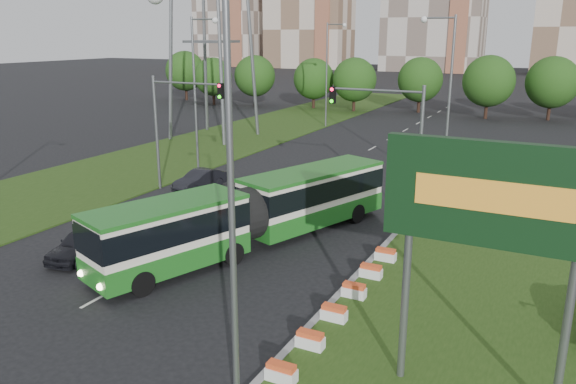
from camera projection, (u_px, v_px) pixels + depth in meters
The scene contains 17 objects.
ground at pixel (235, 260), 27.65m from camera, with size 360.00×360.00×0.00m, color black.
grass_median at pixel (533, 249), 28.87m from camera, with size 14.00×60.00×0.15m, color #234112.
median_kerb at pixel (401, 229), 31.88m from camera, with size 0.30×60.00×0.18m, color gray.
left_verge at pixel (215, 143), 56.91m from camera, with size 12.00×110.00×0.10m, color #234112.
lane_markings at pixel (333, 170), 46.13m from camera, with size 0.20×100.00×0.01m, color silver, non-canonical shape.
flower_planters at pixel (344, 301), 22.47m from camera, with size 1.10×11.50×0.60m, color white, non-canonical shape.
billboard at pixel (492, 207), 15.50m from camera, with size 6.00×0.37×8.00m.
traffic_mast_median at pixel (394, 130), 32.71m from camera, with size 5.76×0.32×8.00m.
traffic_mast_left at pixel (174, 116), 38.42m from camera, with size 5.76×0.32×8.00m.
street_lamps at pixel (276, 111), 35.91m from camera, with size 36.00×60.00×12.00m, color slate, non-canonical shape.
tree_line at pixel (539, 86), 69.35m from camera, with size 120.00×8.00×9.00m, color #1D4B14, non-canonical shape.
midrise_west at pixel (230, 12), 192.79m from camera, with size 22.00×14.00×36.00m, color beige.
articulated_bus at pixel (251, 212), 29.34m from camera, with size 2.79×17.92×2.95m.
car_left_near at pixel (83, 243), 27.91m from camera, with size 1.74×4.33×1.48m, color black.
car_left_far at pixel (200, 180), 40.12m from camera, with size 1.48×4.25×1.40m, color black.
pedestrian at pixel (97, 261), 25.41m from camera, with size 0.62×0.41×1.70m, color gray.
shopping_trolley at pixel (110, 271), 25.67m from camera, with size 0.34×0.36×0.58m.
Camera 1 is at (13.88, -21.77, 10.77)m, focal length 35.00 mm.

